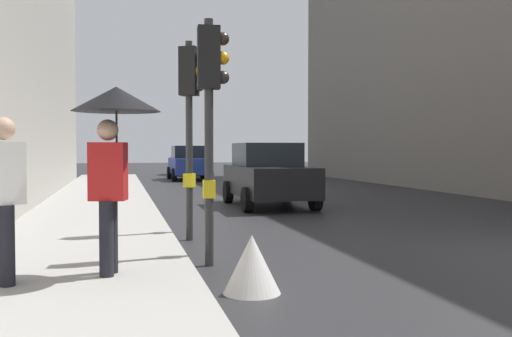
% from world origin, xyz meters
% --- Properties ---
extents(sidewalk_kerb, '(2.92, 40.00, 0.16)m').
position_xyz_m(sidewalk_kerb, '(-6.81, 6.00, 0.08)').
color(sidewalk_kerb, '#A8A5A0').
rests_on(sidewalk_kerb, ground).
extents(traffic_light_near_right, '(0.45, 0.35, 3.46)m').
position_xyz_m(traffic_light_near_right, '(-5.03, 2.62, 2.39)').
color(traffic_light_near_right, '#2D2D2D').
rests_on(traffic_light_near_right, ground).
extents(traffic_light_near_left, '(0.44, 0.26, 3.35)m').
position_xyz_m(traffic_light_near_left, '(-5.03, 0.36, 2.31)').
color(traffic_light_near_left, '#2D2D2D').
rests_on(traffic_light_near_left, ground).
extents(car_dark_suv, '(2.04, 4.21, 1.76)m').
position_xyz_m(car_dark_suv, '(-2.21, 8.11, 0.88)').
color(car_dark_suv, black).
rests_on(car_dark_suv, ground).
extents(car_blue_van, '(2.03, 4.20, 1.76)m').
position_xyz_m(car_blue_van, '(-2.73, 22.43, 0.88)').
color(car_blue_van, navy).
rests_on(car_blue_van, ground).
extents(car_silver_hatchback, '(2.10, 4.24, 1.76)m').
position_xyz_m(car_silver_hatchback, '(-2.11, 28.11, 0.88)').
color(car_silver_hatchback, '#BCBCC1').
rests_on(car_silver_hatchback, ground).
extents(pedestrian_with_umbrella, '(1.00, 1.00, 2.14)m').
position_xyz_m(pedestrian_with_umbrella, '(-6.30, -0.66, 1.84)').
color(pedestrian_with_umbrella, black).
rests_on(pedestrian_with_umbrella, sidewalk_kerb).
extents(pedestrian_with_black_backpack, '(0.66, 0.46, 1.77)m').
position_xyz_m(pedestrian_with_black_backpack, '(-7.47, -0.89, 1.16)').
color(pedestrian_with_black_backpack, black).
rests_on(pedestrian_with_black_backpack, sidewalk_kerb).
extents(warning_sign_triangle, '(0.64, 0.64, 0.65)m').
position_xyz_m(warning_sign_triangle, '(-4.83, -1.24, 0.33)').
color(warning_sign_triangle, silver).
rests_on(warning_sign_triangle, ground).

